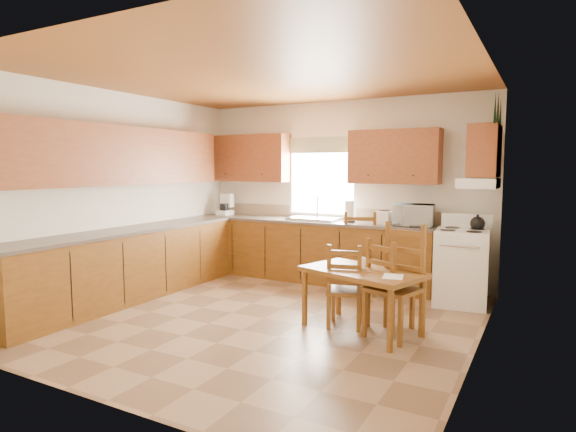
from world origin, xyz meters
The scene contains 35 objects.
floor centered at (0.00, 0.00, 0.00)m, with size 4.50×4.50×0.00m, color #86684A.
ceiling centered at (0.00, 0.00, 2.70)m, with size 4.50×4.50×0.00m, color brown.
wall_left centered at (-2.25, 0.00, 1.35)m, with size 4.50×4.50×0.00m, color silver.
wall_right centered at (2.25, 0.00, 1.35)m, with size 4.50×4.50×0.00m, color silver.
wall_back centered at (0.00, 2.25, 1.35)m, with size 4.50×4.50×0.00m, color silver.
wall_front centered at (0.00, -2.25, 1.35)m, with size 4.50×4.50×0.00m, color silver.
lower_cab_back centered at (-0.38, 1.95, 0.44)m, with size 3.75×0.60×0.88m, color brown.
lower_cab_left centered at (-1.95, -0.15, 0.44)m, with size 0.60×3.60×0.88m, color brown.
counter_back centered at (-0.38, 1.95, 0.90)m, with size 3.75×0.63×0.04m, color brown.
counter_left centered at (-1.95, -0.15, 0.90)m, with size 0.63×3.60×0.04m, color brown.
backsplash centered at (-0.38, 2.24, 1.01)m, with size 3.75×0.01×0.18m, color #9D886C.
upper_cab_back_left centered at (-1.55, 2.08, 1.85)m, with size 1.41×0.33×0.75m, color brown.
upper_cab_back_right centered at (0.86, 2.08, 1.85)m, with size 1.25×0.33×0.75m, color brown.
upper_cab_left centered at (-2.08, -0.15, 1.85)m, with size 0.33×3.60×0.75m, color brown.
upper_cab_stove centered at (2.08, 1.65, 1.90)m, with size 0.33×0.62×0.62m, color brown.
range_hood centered at (2.03, 1.65, 1.52)m, with size 0.44×0.62×0.12m, color white.
window_frame centered at (-0.30, 2.22, 1.55)m, with size 1.13×0.02×1.18m, color white.
window_pane centered at (-0.30, 2.21, 1.55)m, with size 1.05×0.01×1.10m, color white.
window_valance centered at (-0.30, 2.19, 2.05)m, with size 1.19×0.01×0.24m, color #48663A.
sink_basin centered at (-0.30, 1.95, 0.94)m, with size 0.75×0.45×0.04m, color silver.
pine_decal_a centered at (2.21, 1.33, 2.38)m, with size 0.22×0.22×0.36m, color black.
pine_decal_b centered at (2.21, 1.65, 2.42)m, with size 0.22×0.22×0.36m, color black.
pine_decal_c centered at (2.21, 1.97, 2.38)m, with size 0.22×0.22×0.36m, color black.
stove centered at (1.87, 1.66, 0.46)m, with size 0.62×0.64×0.92m, color white.
coffeemaker centered at (-1.94, 1.95, 1.10)m, with size 0.21×0.26×0.36m, color white.
paper_towel centered at (0.25, 1.97, 1.07)m, with size 0.13×0.13×0.31m, color white.
toaster centered at (0.78, 1.94, 1.01)m, with size 0.22×0.14×0.18m, color white.
microwave centered at (1.18, 1.95, 1.07)m, with size 0.49×0.35×0.29m, color white.
dining_table centered at (1.11, 0.14, 0.32)m, with size 1.21×0.69×0.65m, color brown.
chair_near_left centered at (1.35, 0.38, 0.47)m, with size 0.40×0.38×0.95m, color brown.
chair_near_right centered at (0.91, 0.20, 0.45)m, with size 0.38×0.36×0.90m, color brown.
chair_far_left centered at (0.56, 1.57, 0.54)m, with size 0.46×0.43×1.09m, color brown.
chair_far_right centered at (1.45, 0.12, 0.57)m, with size 0.48×0.45×1.13m, color brown.
table_paper centered at (1.49, -0.02, 0.65)m, with size 0.19×0.25×0.00m, color white.
table_card centered at (1.09, 0.20, 0.71)m, with size 0.09×0.02×0.12m, color white.
Camera 1 is at (2.78, -4.54, 1.71)m, focal length 30.00 mm.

